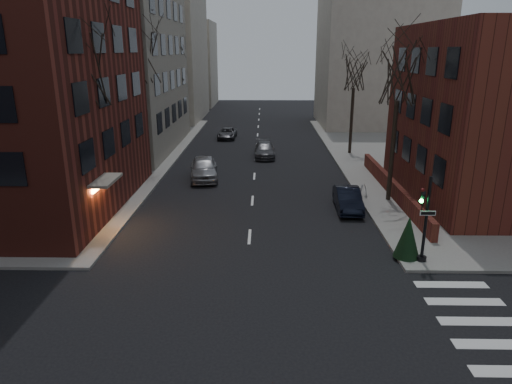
% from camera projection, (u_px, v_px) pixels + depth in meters
% --- Properties ---
extents(low_wall_right, '(0.35, 16.00, 1.00)m').
position_uv_depth(low_wall_right, '(392.00, 187.00, 30.33)').
color(low_wall_right, '#5C251A').
rests_on(low_wall_right, sidewalk_far_right).
extents(building_distant_la, '(14.00, 16.00, 18.00)m').
position_uv_depth(building_distant_la, '(150.00, 53.00, 62.59)').
color(building_distant_la, beige).
rests_on(building_distant_la, ground).
extents(building_distant_ra, '(14.00, 14.00, 16.00)m').
position_uv_depth(building_distant_ra, '(377.00, 61.00, 57.62)').
color(building_distant_ra, beige).
rests_on(building_distant_ra, ground).
extents(building_distant_lb, '(10.00, 12.00, 14.00)m').
position_uv_depth(building_distant_lb, '(186.00, 64.00, 79.38)').
color(building_distant_lb, beige).
rests_on(building_distant_lb, ground).
extents(traffic_signal, '(0.76, 0.44, 4.00)m').
position_uv_depth(traffic_signal, '(424.00, 225.00, 20.43)').
color(traffic_signal, black).
rests_on(traffic_signal, sidewalk_far_right).
extents(tree_left_a, '(4.18, 4.18, 10.26)m').
position_uv_depth(tree_left_a, '(80.00, 69.00, 23.53)').
color(tree_left_a, '#2D231C').
rests_on(tree_left_a, sidewalk_far_left).
extents(tree_left_b, '(4.40, 4.40, 10.80)m').
position_uv_depth(tree_left_b, '(140.00, 56.00, 34.84)').
color(tree_left_b, '#2D231C').
rests_on(tree_left_b, sidewalk_far_left).
extents(tree_left_c, '(3.96, 3.96, 9.72)m').
position_uv_depth(tree_left_c, '(175.00, 63.00, 48.47)').
color(tree_left_c, '#2D231C').
rests_on(tree_left_c, sidewalk_far_left).
extents(tree_right_a, '(3.96, 3.96, 9.72)m').
position_uv_depth(tree_right_a, '(399.00, 74.00, 27.18)').
color(tree_right_a, '#2D231C').
rests_on(tree_right_a, sidewalk_far_right).
extents(tree_right_b, '(3.74, 3.74, 9.18)m').
position_uv_depth(tree_right_b, '(355.00, 71.00, 40.67)').
color(tree_right_b, '#2D231C').
rests_on(tree_right_b, sidewalk_far_right).
extents(streetlamp_near, '(0.36, 0.36, 6.28)m').
position_uv_depth(streetlamp_near, '(139.00, 126.00, 32.41)').
color(streetlamp_near, black).
rests_on(streetlamp_near, sidewalk_far_left).
extents(streetlamp_far, '(0.36, 0.36, 6.28)m').
position_uv_depth(streetlamp_far, '(185.00, 98.00, 51.50)').
color(streetlamp_far, black).
rests_on(streetlamp_far, sidewalk_far_left).
extents(parked_sedan, '(1.53, 4.14, 1.35)m').
position_uv_depth(parked_sedan, '(348.00, 199.00, 27.84)').
color(parked_sedan, black).
rests_on(parked_sedan, ground).
extents(car_lane_silver, '(2.65, 5.21, 1.70)m').
position_uv_depth(car_lane_silver, '(204.00, 168.00, 34.48)').
color(car_lane_silver, '#99989D').
rests_on(car_lane_silver, ground).
extents(car_lane_gray, '(1.95, 4.59, 1.32)m').
position_uv_depth(car_lane_gray, '(265.00, 150.00, 41.64)').
color(car_lane_gray, '#3F3F44').
rests_on(car_lane_gray, ground).
extents(car_lane_far, '(2.04, 4.17, 1.14)m').
position_uv_depth(car_lane_far, '(227.00, 133.00, 50.35)').
color(car_lane_far, '#434248').
rests_on(car_lane_far, ground).
extents(sandwich_board, '(0.39, 0.53, 0.81)m').
position_uv_depth(sandwich_board, '(363.00, 190.00, 30.00)').
color(sandwich_board, silver).
rests_on(sandwich_board, sidewalk_far_right).
extents(evergreen_shrub, '(1.21, 1.21, 1.99)m').
position_uv_depth(evergreen_shrub, '(408.00, 237.00, 21.04)').
color(evergreen_shrub, '#16321A').
rests_on(evergreen_shrub, sidewalk_far_right).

